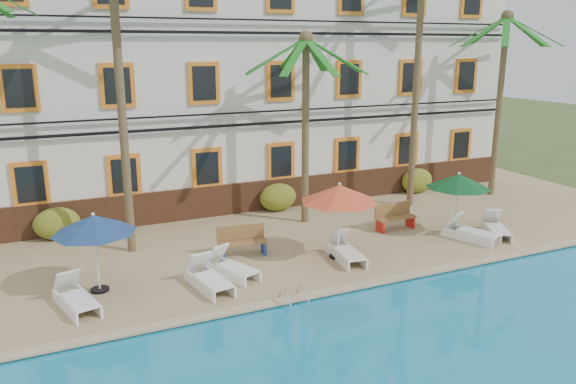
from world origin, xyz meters
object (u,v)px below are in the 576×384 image
pool_ladder (294,302)px  lounger_b (209,278)px  lounger_f (496,228)px  lounger_e (470,232)px  lounger_a (76,298)px  lounger_d (346,251)px  palm_c (306,100)px  bench_left (242,241)px  bench_right (394,216)px  umbrella_green (459,181)px  umbrella_blue (94,225)px  umbrella_red (339,194)px  palm_d (418,50)px  palm_e (502,79)px  lounger_c (231,267)px  palm_b (118,60)px

pool_ladder → lounger_b: bearing=135.2°
lounger_f → lounger_e: bearing=179.5°
lounger_a → lounger_d: bearing=0.3°
palm_c → bench_left: palm_c is taller
bench_right → umbrella_green: bearing=-38.5°
umbrella_blue → umbrella_red: bearing=-4.1°
umbrella_red → lounger_b: 4.63m
umbrella_blue → umbrella_green: (11.75, -0.21, 0.01)m
umbrella_blue → pool_ladder: size_ratio=2.92×
lounger_b → lounger_e: bearing=0.6°
palm_d → palm_e: bearing=-0.9°
bench_left → bench_right: bearing=1.6°
palm_d → umbrella_green: bearing=-101.8°
umbrella_green → lounger_a: size_ratio=1.15×
pool_ladder → lounger_d: bearing=36.5°
umbrella_blue → lounger_b: (2.69, -1.02, -1.56)m
lounger_d → bench_left: bench_left is taller
umbrella_blue → lounger_e: bearing=-4.5°
palm_c → umbrella_green: palm_c is taller
lounger_f → lounger_a: bearing=179.4°
palm_d → lounger_d: palm_d is taller
palm_d → umbrella_blue: bearing=-164.9°
umbrella_blue → lounger_c: umbrella_blue is taller
umbrella_red → umbrella_green: (4.80, 0.29, -0.16)m
palm_c → bench_right: size_ratio=4.49×
umbrella_blue → bench_right: bearing=6.1°
lounger_f → umbrella_red: bearing=175.8°
palm_b → bench_left: (3.06, -1.81, -5.43)m
lounger_e → pool_ladder: lounger_e is taller
lounger_e → pool_ladder: (-7.35, -1.81, -0.28)m
lounger_e → bench_right: bench_right is taller
lounger_b → bench_left: 2.57m
palm_e → lounger_f: palm_e is taller
bench_left → lounger_f: bearing=-12.3°
palm_d → umbrella_red: bearing=-145.1°
bench_left → bench_right: same height
umbrella_green → pool_ladder: bearing=-161.0°
palm_b → umbrella_green: (10.45, -2.93, -4.05)m
umbrella_blue → palm_c: bearing=22.7°
palm_e → lounger_e: size_ratio=3.95×
lounger_f → palm_d: bearing=95.1°
lounger_b → bench_right: (7.44, 2.10, 0.19)m
lounger_b → bench_right: bench_right is taller
lounger_d → lounger_f: (5.81, -0.17, -0.01)m
palm_b → palm_e: palm_b is taller
umbrella_blue → lounger_d: size_ratio=1.17×
lounger_c → bench_left: 1.67m
palm_b → palm_e: size_ratio=1.21×
palm_e → bench_right: bearing=-161.5°
umbrella_green → lounger_e: 1.73m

